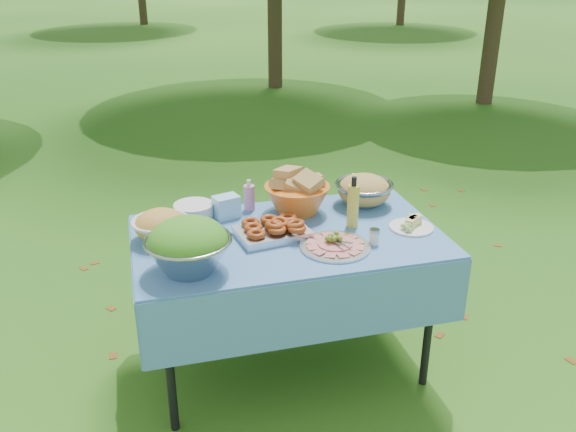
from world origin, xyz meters
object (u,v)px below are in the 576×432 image
(plate_stack, at_px, (194,211))
(bread_bowl, at_px, (297,192))
(picnic_table, at_px, (288,303))
(oil_bottle, at_px, (353,202))
(pasta_bowl_steel, at_px, (364,189))
(salad_bowl, at_px, (188,246))
(charcuterie_platter, at_px, (335,240))

(plate_stack, distance_m, bread_bowl, 0.53)
(picnic_table, height_order, oil_bottle, oil_bottle)
(pasta_bowl_steel, relative_size, oil_bottle, 1.18)
(salad_bowl, bearing_deg, picnic_table, 25.68)
(salad_bowl, relative_size, pasta_bowl_steel, 1.20)
(pasta_bowl_steel, height_order, charcuterie_platter, pasta_bowl_steel)
(plate_stack, xyz_separation_m, oil_bottle, (0.74, -0.31, 0.09))
(plate_stack, relative_size, pasta_bowl_steel, 0.66)
(salad_bowl, height_order, charcuterie_platter, salad_bowl)
(salad_bowl, distance_m, charcuterie_platter, 0.67)
(bread_bowl, height_order, pasta_bowl_steel, bread_bowl)
(oil_bottle, bearing_deg, plate_stack, 157.37)
(bread_bowl, bearing_deg, picnic_table, -114.50)
(charcuterie_platter, relative_size, oil_bottle, 1.26)
(bread_bowl, bearing_deg, plate_stack, 172.67)
(pasta_bowl_steel, distance_m, oil_bottle, 0.31)
(plate_stack, bearing_deg, salad_bowl, -98.55)
(salad_bowl, distance_m, plate_stack, 0.57)
(plate_stack, distance_m, pasta_bowl_steel, 0.90)
(bread_bowl, bearing_deg, charcuterie_platter, -82.45)
(charcuterie_platter, height_order, oil_bottle, oil_bottle)
(picnic_table, distance_m, plate_stack, 0.67)
(bread_bowl, distance_m, pasta_bowl_steel, 0.38)
(picnic_table, xyz_separation_m, salad_bowl, (-0.49, -0.24, 0.50))
(charcuterie_platter, distance_m, oil_bottle, 0.27)
(salad_bowl, xyz_separation_m, charcuterie_platter, (0.67, 0.05, -0.08))
(picnic_table, distance_m, bread_bowl, 0.57)
(picnic_table, height_order, salad_bowl, salad_bowl)
(salad_bowl, distance_m, pasta_bowl_steel, 1.11)
(oil_bottle, bearing_deg, salad_bowl, -163.22)
(picnic_table, xyz_separation_m, plate_stack, (-0.41, 0.32, 0.42))
(bread_bowl, distance_m, charcuterie_platter, 0.45)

